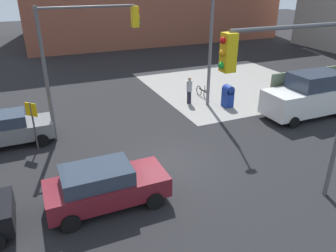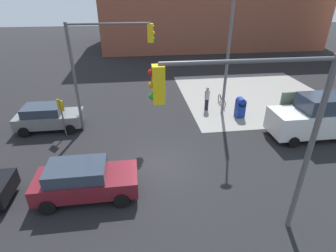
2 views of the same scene
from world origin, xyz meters
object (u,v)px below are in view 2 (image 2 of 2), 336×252
at_px(hatchback_gray, 48,117).
at_px(pedestrian_crossing, 207,98).
at_px(hatchback_maroon, 84,180).
at_px(traffic_signal_nw_corner, 104,57).
at_px(traffic_signal_se_corner, 257,121).
at_px(street_lamp_corner, 229,48).
at_px(van_white_delivery, 318,117).
at_px(mailbox_blue, 240,107).
at_px(bicycle_leaning_on_fence, 222,101).

bearing_deg(hatchback_gray, pedestrian_crossing, 8.55).
bearing_deg(pedestrian_crossing, hatchback_maroon, 129.98).
bearing_deg(traffic_signal_nw_corner, hatchback_maroon, -96.52).
distance_m(traffic_signal_se_corner, pedestrian_crossing, 11.72).
distance_m(traffic_signal_nw_corner, hatchback_gray, 5.46).
xyz_separation_m(street_lamp_corner, hatchback_maroon, (-8.45, -7.25, -3.86)).
height_order(traffic_signal_nw_corner, hatchback_gray, traffic_signal_nw_corner).
bearing_deg(van_white_delivery, mailbox_blue, 137.71).
distance_m(traffic_signal_se_corner, van_white_delivery, 10.14).
bearing_deg(van_white_delivery, traffic_signal_se_corner, -138.85).
height_order(traffic_signal_nw_corner, bicycle_leaning_on_fence, traffic_signal_nw_corner).
relative_size(traffic_signal_nw_corner, traffic_signal_se_corner, 1.00).
distance_m(mailbox_blue, hatchback_maroon, 11.74).
distance_m(mailbox_blue, pedestrian_crossing, 2.51).
distance_m(street_lamp_corner, van_white_delivery, 6.83).
height_order(street_lamp_corner, hatchback_gray, street_lamp_corner).
bearing_deg(street_lamp_corner, traffic_signal_nw_corner, -172.97).
bearing_deg(pedestrian_crossing, traffic_signal_se_corner, 163.64).
bearing_deg(bicycle_leaning_on_fence, hatchback_maroon, -134.95).
xyz_separation_m(van_white_delivery, bicycle_leaning_on_fence, (-4.12, 5.40, -0.93)).
height_order(traffic_signal_se_corner, mailbox_blue, traffic_signal_se_corner).
height_order(traffic_signal_se_corner, van_white_delivery, traffic_signal_se_corner).
bearing_deg(street_lamp_corner, traffic_signal_se_corner, -104.45).
distance_m(hatchback_gray, van_white_delivery, 16.62).
bearing_deg(pedestrian_crossing, street_lamp_corner, -147.79).
distance_m(traffic_signal_nw_corner, hatchback_maroon, 7.36).
height_order(mailbox_blue, bicycle_leaning_on_fence, mailbox_blue).
distance_m(street_lamp_corner, hatchback_maroon, 11.78).
relative_size(street_lamp_corner, hatchback_maroon, 1.86).
height_order(street_lamp_corner, bicycle_leaning_on_fence, street_lamp_corner).
height_order(traffic_signal_nw_corner, hatchback_maroon, traffic_signal_nw_corner).
bearing_deg(van_white_delivery, hatchback_maroon, -164.65).
bearing_deg(van_white_delivery, hatchback_gray, 169.33).
bearing_deg(hatchback_gray, street_lamp_corner, 2.83).
height_order(traffic_signal_se_corner, bicycle_leaning_on_fence, traffic_signal_se_corner).
relative_size(van_white_delivery, pedestrian_crossing, 3.02).
relative_size(mailbox_blue, van_white_delivery, 0.26).
relative_size(traffic_signal_se_corner, street_lamp_corner, 0.81).
relative_size(traffic_signal_se_corner, hatchback_maroon, 1.51).
bearing_deg(pedestrian_crossing, van_white_delivery, -138.04).
bearing_deg(street_lamp_corner, hatchback_maroon, -139.37).
height_order(hatchback_maroon, hatchback_gray, same).
relative_size(hatchback_gray, van_white_delivery, 0.74).
bearing_deg(traffic_signal_se_corner, van_white_delivery, 41.15).
xyz_separation_m(traffic_signal_nw_corner, street_lamp_corner, (7.73, 0.95, 0.11)).
distance_m(van_white_delivery, pedestrian_crossing, 7.26).
xyz_separation_m(traffic_signal_nw_corner, van_white_delivery, (12.37, -2.70, -3.31)).
relative_size(traffic_signal_se_corner, bicycle_leaning_on_fence, 3.71).
bearing_deg(hatchback_maroon, van_white_delivery, 15.35).
bearing_deg(hatchback_maroon, hatchback_gray, 115.86).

